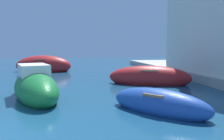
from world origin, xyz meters
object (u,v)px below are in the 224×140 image
moored_boat_5 (149,77)px  moored_boat_2 (35,87)px  moored_boat_1 (158,104)px  quayside_tree (211,30)px  moored_boat_0 (43,66)px

moored_boat_5 → moored_boat_2: bearing=44.1°
moored_boat_2 → moored_boat_5: size_ratio=0.95×
moored_boat_1 → moored_boat_5: size_ratio=0.66×
quayside_tree → moored_boat_1: bearing=-135.0°
moored_boat_1 → quayside_tree: quayside_tree is taller
moored_boat_0 → moored_boat_1: (5.43, -12.92, -0.24)m
moored_boat_1 → moored_boat_2: moored_boat_2 is taller
moored_boat_2 → quayside_tree: bearing=89.2°
moored_boat_1 → moored_boat_5: (1.56, 5.05, 0.11)m
moored_boat_0 → quayside_tree: size_ratio=1.28×
moored_boat_1 → quayside_tree: size_ratio=0.80×
moored_boat_1 → moored_boat_2: 5.09m
moored_boat_0 → moored_boat_5: bearing=143.9°
moored_boat_2 → quayside_tree: quayside_tree is taller
moored_boat_5 → moored_boat_1: bearing=95.3°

